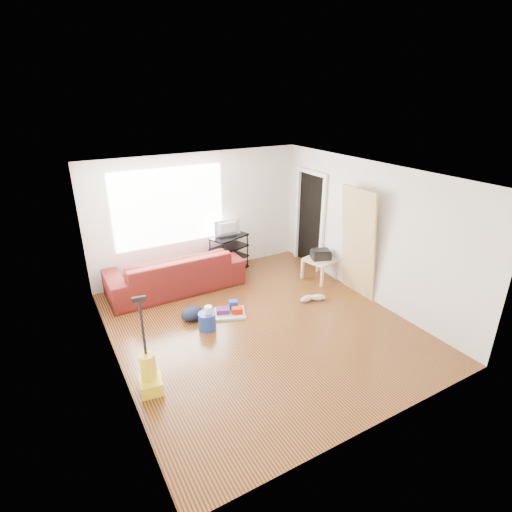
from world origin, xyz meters
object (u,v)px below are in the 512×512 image
bucket (208,329)px  vacuum (149,374)px  tv_stand (229,253)px  side_table (320,262)px  backpack (193,319)px  sofa (177,289)px  cleaning_tray (230,311)px

bucket → vacuum: bearing=-141.4°
tv_stand → side_table: tv_stand is taller
tv_stand → side_table: bearing=-61.1°
backpack → vacuum: 1.76m
bucket → backpack: bucket is taller
bucket → vacuum: vacuum is taller
sofa → tv_stand: size_ratio=2.89×
tv_stand → vacuum: 3.80m
tv_stand → cleaning_tray: bearing=-134.6°
bucket → vacuum: 1.56m
backpack → vacuum: size_ratio=0.30×
bucket → vacuum: (-1.21, -0.96, 0.25)m
sofa → backpack: bearing=83.6°
vacuum → sofa: bearing=73.8°
sofa → bucket: bearing=89.0°
side_table → backpack: side_table is taller
bucket → cleaning_tray: 0.58m
cleaning_tray → vacuum: (-1.73, -1.19, 0.19)m
sofa → tv_stand: 1.38m
tv_stand → bucket: 2.33m
tv_stand → bucket: size_ratio=3.12×
sofa → backpack: 1.22m
backpack → side_table: bearing=-13.8°
side_table → cleaning_tray: size_ratio=1.05×
cleaning_tray → backpack: size_ratio=1.58×
side_table → bucket: (-2.74, -0.58, -0.38)m
cleaning_tray → vacuum: size_ratio=0.47×
backpack → tv_stand: bearing=28.5°
vacuum → cleaning_tray: bearing=44.1°
bucket → cleaning_tray: cleaning_tray is taller
sofa → side_table: 2.93m
sofa → cleaning_tray: 1.46m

